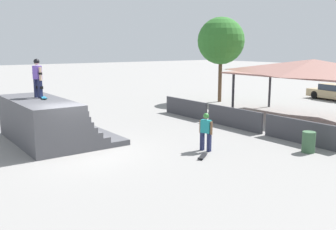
{
  "coord_description": "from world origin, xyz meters",
  "views": [
    {
      "loc": [
        13.67,
        -5.61,
        4.19
      ],
      "look_at": [
        -0.26,
        4.54,
        1.05
      ],
      "focal_mm": 40.0,
      "sensor_mm": 36.0,
      "label": 1
    }
  ],
  "objects_px": {
    "skateboard_on_ground": "(203,156)",
    "tree_far_back": "(221,41)",
    "skater_on_deck": "(37,75)",
    "trash_bin": "(309,142)",
    "skateboard_on_deck": "(44,98)",
    "bystander_walking": "(206,129)",
    "parked_car_tan": "(335,93)"
  },
  "relations": [
    {
      "from": "skateboard_on_ground",
      "to": "tree_far_back",
      "type": "xyz_separation_m",
      "value": [
        -10.56,
        11.03,
        4.59
      ]
    },
    {
      "from": "skater_on_deck",
      "to": "trash_bin",
      "type": "xyz_separation_m",
      "value": [
        8.65,
        8.0,
        -2.51
      ]
    },
    {
      "from": "skateboard_on_deck",
      "to": "skateboard_on_ground",
      "type": "xyz_separation_m",
      "value": [
        6.18,
        3.98,
        -1.92
      ]
    },
    {
      "from": "bystander_walking",
      "to": "trash_bin",
      "type": "height_order",
      "value": "bystander_walking"
    },
    {
      "from": "parked_car_tan",
      "to": "skateboard_on_deck",
      "type": "bearing_deg",
      "value": -82.41
    },
    {
      "from": "skateboard_on_deck",
      "to": "skateboard_on_ground",
      "type": "relative_size",
      "value": 1.07
    },
    {
      "from": "tree_far_back",
      "to": "parked_car_tan",
      "type": "distance_m",
      "value": 10.21
    },
    {
      "from": "skater_on_deck",
      "to": "skateboard_on_ground",
      "type": "relative_size",
      "value": 2.24
    },
    {
      "from": "skater_on_deck",
      "to": "tree_far_back",
      "type": "bearing_deg",
      "value": 94.77
    },
    {
      "from": "bystander_walking",
      "to": "parked_car_tan",
      "type": "xyz_separation_m",
      "value": [
        -5.04,
        18.3,
        -0.32
      ]
    },
    {
      "from": "skateboard_on_deck",
      "to": "tree_far_back",
      "type": "height_order",
      "value": "tree_far_back"
    },
    {
      "from": "skater_on_deck",
      "to": "tree_far_back",
      "type": "relative_size",
      "value": 0.27
    },
    {
      "from": "tree_far_back",
      "to": "skateboard_on_ground",
      "type": "bearing_deg",
      "value": -46.23
    },
    {
      "from": "trash_bin",
      "to": "parked_car_tan",
      "type": "height_order",
      "value": "parked_car_tan"
    },
    {
      "from": "bystander_walking",
      "to": "parked_car_tan",
      "type": "bearing_deg",
      "value": -90.34
    },
    {
      "from": "bystander_walking",
      "to": "parked_car_tan",
      "type": "height_order",
      "value": "bystander_walking"
    },
    {
      "from": "tree_far_back",
      "to": "trash_bin",
      "type": "distance_m",
      "value": 14.97
    },
    {
      "from": "skater_on_deck",
      "to": "tree_far_back",
      "type": "distance_m",
      "value": 15.65
    },
    {
      "from": "trash_bin",
      "to": "skateboard_on_ground",
      "type": "bearing_deg",
      "value": -116.14
    },
    {
      "from": "bystander_walking",
      "to": "tree_far_back",
      "type": "height_order",
      "value": "tree_far_back"
    },
    {
      "from": "bystander_walking",
      "to": "tree_far_back",
      "type": "bearing_deg",
      "value": -61.83
    },
    {
      "from": "skater_on_deck",
      "to": "tree_far_back",
      "type": "xyz_separation_m",
      "value": [
        -3.86,
        15.07,
        1.71
      ]
    },
    {
      "from": "skateboard_on_deck",
      "to": "trash_bin",
      "type": "relative_size",
      "value": 0.99
    },
    {
      "from": "skateboard_on_ground",
      "to": "trash_bin",
      "type": "xyz_separation_m",
      "value": [
        1.94,
        3.95,
        0.37
      ]
    },
    {
      "from": "skateboard_on_deck",
      "to": "parked_car_tan",
      "type": "xyz_separation_m",
      "value": [
        0.47,
        23.03,
        -1.37
      ]
    },
    {
      "from": "skater_on_deck",
      "to": "bystander_walking",
      "type": "height_order",
      "value": "skater_on_deck"
    },
    {
      "from": "parked_car_tan",
      "to": "bystander_walking",
      "type": "bearing_deg",
      "value": -65.82
    },
    {
      "from": "trash_bin",
      "to": "skateboard_on_deck",
      "type": "bearing_deg",
      "value": -135.66
    },
    {
      "from": "bystander_walking",
      "to": "tree_far_back",
      "type": "xyz_separation_m",
      "value": [
        -9.9,
        10.28,
        3.72
      ]
    },
    {
      "from": "skater_on_deck",
      "to": "bystander_walking",
      "type": "xyz_separation_m",
      "value": [
        6.04,
        4.79,
        -2.01
      ]
    },
    {
      "from": "trash_bin",
      "to": "parked_car_tan",
      "type": "relative_size",
      "value": 0.18
    },
    {
      "from": "tree_far_back",
      "to": "parked_car_tan",
      "type": "height_order",
      "value": "tree_far_back"
    }
  ]
}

